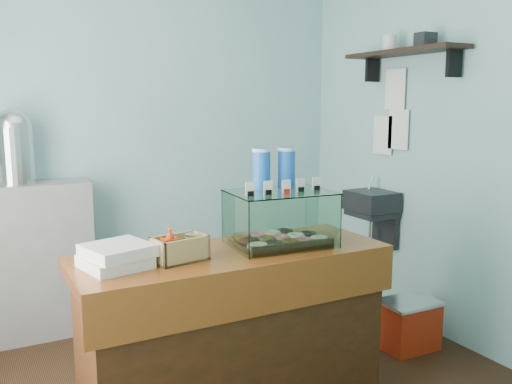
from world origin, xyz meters
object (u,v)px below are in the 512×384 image
red_cooler (408,324)px  counter (233,334)px  coffee_urn (14,145)px  display_case (278,214)px

red_cooler → counter: bearing=-171.4°
coffee_urn → red_cooler: 2.92m
counter → display_case: bearing=5.4°
display_case → red_cooler: (1.11, 0.14, -0.90)m
display_case → red_cooler: 1.43m
display_case → red_cooler: size_ratio=1.44×
counter → red_cooler: size_ratio=4.16×
coffee_urn → red_cooler: coffee_urn is taller
coffee_urn → red_cooler: (2.26, -1.40, -1.20)m
display_case → coffee_urn: coffee_urn is taller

